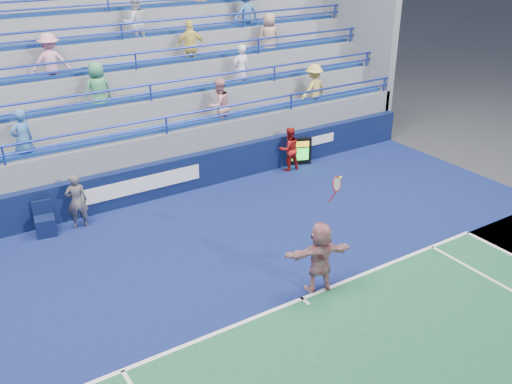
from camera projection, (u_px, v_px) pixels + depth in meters
ground at (302, 299)px, 12.40m from camera, size 120.00×120.00×0.00m
sponsor_wall at (173, 176)px, 17.13m from camera, size 18.00×0.32×1.10m
bleacher_stand at (124, 113)px, 19.58m from camera, size 18.00×5.60×6.13m
serve_speed_board at (291, 152)px, 19.20m from camera, size 1.33×0.64×0.95m
judge_chair at (45, 225)px, 14.91m from camera, size 0.59×0.59×0.90m
tennis_player at (320, 257)px, 12.41m from camera, size 1.62×0.91×2.68m
line_judge at (77, 201)px, 15.09m from camera, size 0.61×0.46×1.54m
ball_girl at (289, 149)px, 18.72m from camera, size 0.78×0.64×1.47m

